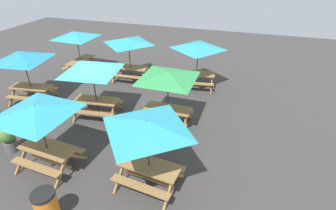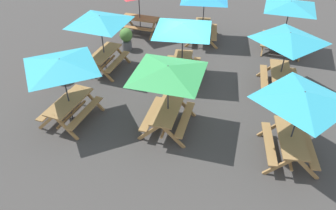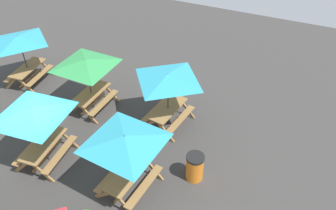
{
  "view_description": "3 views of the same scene",
  "coord_description": "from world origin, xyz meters",
  "px_view_note": "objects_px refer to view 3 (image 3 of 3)",
  "views": [
    {
      "loc": [
        5.65,
        -8.32,
        6.03
      ],
      "look_at": [
        3.05,
        0.01,
        0.9
      ],
      "focal_mm": 28.0,
      "sensor_mm": 36.0,
      "label": 1
    },
    {
      "loc": [
        10.81,
        2.05,
        7.03
      ],
      "look_at": [
        3.05,
        0.01,
        0.9
      ],
      "focal_mm": 35.0,
      "sensor_mm": 36.0,
      "label": 2
    },
    {
      "loc": [
        -5.13,
        -7.19,
        8.54
      ],
      "look_at": [
        3.48,
        -3.17,
        0.9
      ],
      "focal_mm": 35.0,
      "sensor_mm": 36.0,
      "label": 3
    }
  ],
  "objects_px": {
    "picnic_table_1": "(168,81)",
    "trash_bin_orange": "(195,167)",
    "picnic_table_7": "(19,43)",
    "picnic_table_2": "(86,66)",
    "picnic_table_3": "(34,116)",
    "picnic_table_4": "(125,144)"
  },
  "relations": [
    {
      "from": "picnic_table_1",
      "to": "picnic_table_7",
      "type": "xyz_separation_m",
      "value": [
        -0.07,
        6.85,
        0.0
      ]
    },
    {
      "from": "picnic_table_2",
      "to": "picnic_table_3",
      "type": "xyz_separation_m",
      "value": [
        -3.01,
        -0.24,
        0.0
      ]
    },
    {
      "from": "picnic_table_2",
      "to": "trash_bin_orange",
      "type": "xyz_separation_m",
      "value": [
        -1.61,
        -5.07,
        -1.49
      ]
    },
    {
      "from": "trash_bin_orange",
      "to": "picnic_table_2",
      "type": "bearing_deg",
      "value": 72.39
    },
    {
      "from": "picnic_table_3",
      "to": "trash_bin_orange",
      "type": "bearing_deg",
      "value": -80.42
    },
    {
      "from": "picnic_table_2",
      "to": "picnic_table_7",
      "type": "xyz_separation_m",
      "value": [
        0.36,
        3.67,
        0.0
      ]
    },
    {
      "from": "picnic_table_4",
      "to": "picnic_table_7",
      "type": "distance_m",
      "value": 7.77
    },
    {
      "from": "picnic_table_3",
      "to": "picnic_table_7",
      "type": "relative_size",
      "value": 1.2
    },
    {
      "from": "picnic_table_3",
      "to": "trash_bin_orange",
      "type": "xyz_separation_m",
      "value": [
        1.41,
        -4.83,
        -1.49
      ]
    },
    {
      "from": "picnic_table_2",
      "to": "picnic_table_7",
      "type": "relative_size",
      "value": 1.21
    },
    {
      "from": "picnic_table_1",
      "to": "trash_bin_orange",
      "type": "xyz_separation_m",
      "value": [
        -2.03,
        -1.88,
        -1.49
      ]
    },
    {
      "from": "picnic_table_2",
      "to": "picnic_table_3",
      "type": "relative_size",
      "value": 1.01
    },
    {
      "from": "picnic_table_4",
      "to": "picnic_table_2",
      "type": "bearing_deg",
      "value": 54.67
    },
    {
      "from": "picnic_table_3",
      "to": "picnic_table_4",
      "type": "height_order",
      "value": "same"
    },
    {
      "from": "picnic_table_7",
      "to": "picnic_table_2",
      "type": "bearing_deg",
      "value": -103.3
    },
    {
      "from": "picnic_table_4",
      "to": "picnic_table_7",
      "type": "height_order",
      "value": "same"
    },
    {
      "from": "picnic_table_1",
      "to": "picnic_table_3",
      "type": "xyz_separation_m",
      "value": [
        -3.44,
        2.94,
        0.0
      ]
    },
    {
      "from": "picnic_table_4",
      "to": "picnic_table_3",
      "type": "bearing_deg",
      "value": 97.43
    },
    {
      "from": "picnic_table_4",
      "to": "trash_bin_orange",
      "type": "height_order",
      "value": "picnic_table_4"
    },
    {
      "from": "picnic_table_7",
      "to": "trash_bin_orange",
      "type": "height_order",
      "value": "picnic_table_7"
    },
    {
      "from": "picnic_table_1",
      "to": "picnic_table_2",
      "type": "relative_size",
      "value": 0.83
    },
    {
      "from": "picnic_table_3",
      "to": "picnic_table_4",
      "type": "distance_m",
      "value": 3.17
    }
  ]
}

